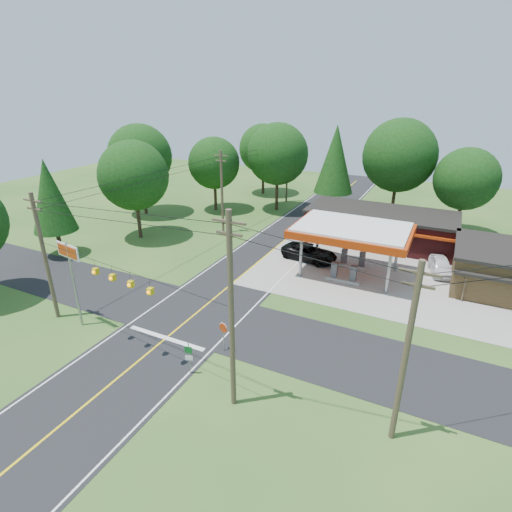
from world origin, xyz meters
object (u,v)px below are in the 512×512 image
at_px(sedan_car, 441,266).
at_px(big_stop_sign, 71,266).
at_px(suv_car, 309,253).
at_px(octagonal_stop_sign, 223,330).
at_px(gas_canopy, 352,232).

relative_size(sedan_car, big_stop_sign, 0.67).
bearing_deg(suv_car, big_stop_sign, 159.54).
bearing_deg(octagonal_stop_sign, gas_canopy, 74.30).
bearing_deg(gas_canopy, octagonal_stop_sign, -105.70).
height_order(suv_car, big_stop_sign, big_stop_sign).
xyz_separation_m(big_stop_sign, octagonal_stop_sign, (11.35, 2.00, -3.30)).
xyz_separation_m(sedan_car, octagonal_stop_sign, (-12.50, -20.01, 0.89)).
bearing_deg(suv_car, gas_canopy, -98.71).
bearing_deg(suv_car, octagonal_stop_sign, -170.28).
bearing_deg(octagonal_stop_sign, big_stop_sign, -170.02).
height_order(gas_canopy, octagonal_stop_sign, gas_canopy).
height_order(sedan_car, octagonal_stop_sign, octagonal_stop_sign).
relative_size(suv_car, octagonal_stop_sign, 2.61).
bearing_deg(sedan_car, octagonal_stop_sign, -135.29).
bearing_deg(gas_canopy, big_stop_sign, -131.34).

